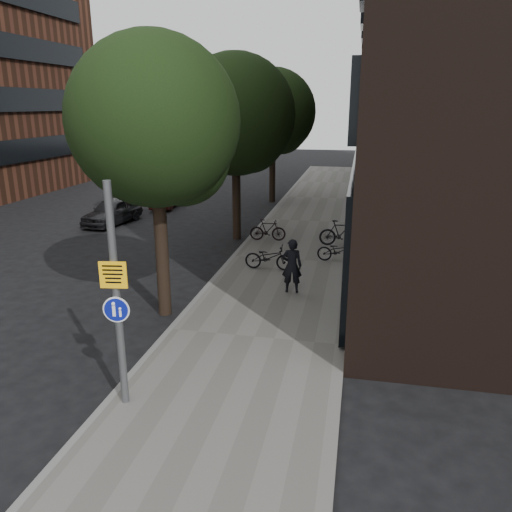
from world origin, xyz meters
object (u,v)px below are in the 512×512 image
(parked_car_near, at_px, (112,211))
(signpost, at_px, (117,297))
(parked_bike_facade_near, at_px, (339,251))
(pedestrian, at_px, (292,266))

(parked_car_near, bearing_deg, signpost, -55.30)
(signpost, xyz_separation_m, parked_bike_facade_near, (3.64, 10.04, -1.77))
(pedestrian, bearing_deg, parked_bike_facade_near, -116.35)
(signpost, bearing_deg, pedestrian, 61.63)
(signpost, relative_size, parked_car_near, 1.16)
(parked_bike_facade_near, bearing_deg, pedestrian, 165.08)
(parked_bike_facade_near, bearing_deg, parked_car_near, 74.16)
(pedestrian, xyz_separation_m, parked_car_near, (-10.04, 7.87, -0.33))
(signpost, height_order, parked_bike_facade_near, signpost)
(parked_bike_facade_near, bearing_deg, signpost, 165.59)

